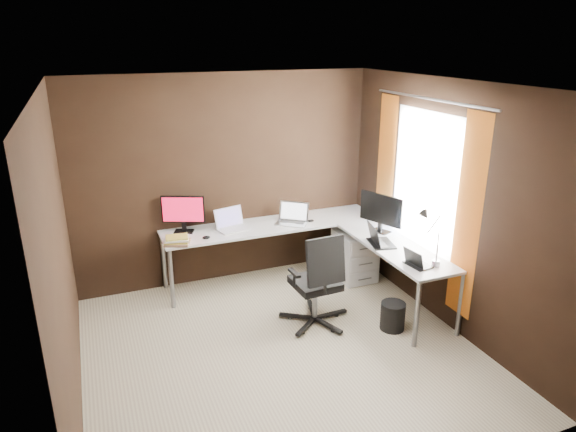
% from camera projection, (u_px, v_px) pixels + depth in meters
% --- Properties ---
extents(room, '(3.60, 3.60, 2.50)m').
position_uv_depth(room, '(312.00, 220.00, 4.71)').
color(room, beige).
rests_on(room, ground).
extents(desk, '(2.65, 2.25, 0.73)m').
position_uv_depth(desk, '(316.00, 237.00, 5.93)').
color(desk, silver).
rests_on(desk, ground).
extents(drawer_pedestal, '(0.42, 0.50, 0.60)m').
position_uv_depth(drawer_pedestal, '(355.00, 255.00, 6.36)').
color(drawer_pedestal, silver).
rests_on(drawer_pedestal, ground).
extents(monitor_left, '(0.46, 0.23, 0.43)m').
position_uv_depth(monitor_left, '(183.00, 212.00, 5.87)').
color(monitor_left, black).
rests_on(monitor_left, desk).
extents(monitor_right, '(0.24, 0.52, 0.46)m').
position_uv_depth(monitor_right, '(381.00, 211.00, 5.84)').
color(monitor_right, black).
rests_on(monitor_right, desk).
extents(laptop_white, '(0.41, 0.34, 0.24)m').
position_uv_depth(laptop_white, '(232.00, 224.00, 6.03)').
color(laptop_white, silver).
rests_on(laptop_white, desk).
extents(laptop_silver, '(0.45, 0.43, 0.24)m').
position_uv_depth(laptop_silver, '(293.00, 219.00, 6.22)').
color(laptop_silver, silver).
rests_on(laptop_silver, desk).
extents(laptop_black_big, '(0.31, 0.39, 0.23)m').
position_uv_depth(laptop_black_big, '(379.00, 240.00, 5.57)').
color(laptop_black_big, black).
rests_on(laptop_black_big, desk).
extents(laptop_black_small, '(0.21, 0.28, 0.18)m').
position_uv_depth(laptop_black_small, '(416.00, 262.00, 5.05)').
color(laptop_black_small, black).
rests_on(laptop_black_small, desk).
extents(book_stack, '(0.33, 0.29, 0.09)m').
position_uv_depth(book_stack, '(177.00, 240.00, 5.58)').
color(book_stack, '#8D674C').
rests_on(book_stack, desk).
extents(mouse_left, '(0.10, 0.08, 0.04)m').
position_uv_depth(mouse_left, '(206.00, 237.00, 5.73)').
color(mouse_left, black).
rests_on(mouse_left, desk).
extents(mouse_corner, '(0.08, 0.05, 0.03)m').
position_uv_depth(mouse_corner, '(311.00, 221.00, 6.25)').
color(mouse_corner, black).
rests_on(mouse_corner, desk).
extents(desk_lamp, '(0.19, 0.22, 0.57)m').
position_uv_depth(desk_lamp, '(429.00, 231.00, 4.97)').
color(desk_lamp, slate).
rests_on(desk_lamp, desk).
extents(office_chair, '(0.58, 0.58, 1.03)m').
position_uv_depth(office_chair, '(317.00, 298.00, 5.33)').
color(office_chair, black).
rests_on(office_chair, ground).
extents(wastebasket, '(0.26, 0.26, 0.29)m').
position_uv_depth(wastebasket, '(393.00, 316.00, 5.29)').
color(wastebasket, black).
rests_on(wastebasket, ground).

